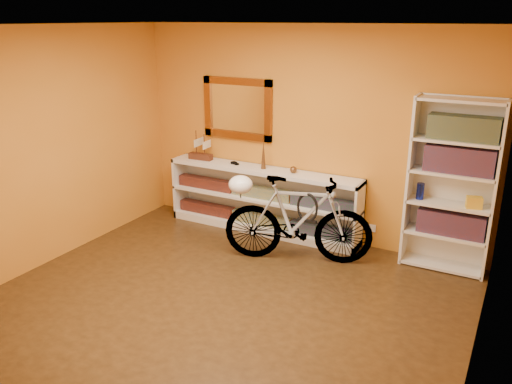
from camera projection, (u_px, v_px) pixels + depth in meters
The scene contains 24 objects.
floor at pixel (222, 304), 5.07m from camera, with size 4.50×4.00×0.01m, color #301E0D.
ceiling at pixel (216, 25), 4.23m from camera, with size 4.50×4.00×0.01m, color silver.
back_wall at pixel (306, 135), 6.32m from camera, with size 4.50×0.01×2.60m, color #BF701C.
left_wall at pixel (44, 149), 5.66m from camera, with size 0.01×4.00×2.60m, color #BF701C.
right_wall at pixel (491, 222), 3.64m from camera, with size 0.01×4.00×2.60m, color #BF701C.
gilt_mirror at pixel (237, 109), 6.63m from camera, with size 0.98×0.06×0.78m, color brown.
wall_socket at pixel (372, 228), 6.24m from camera, with size 0.09×0.01×0.09m, color silver.
console_unit at pixel (262, 200), 6.67m from camera, with size 2.60×0.35×0.85m, color silver, non-canonical shape.
cd_row_lower at pixel (262, 219), 6.74m from camera, with size 2.50×0.13×0.14m, color black.
cd_row_upper at pixel (262, 193), 6.62m from camera, with size 2.50×0.13×0.14m, color navy.
model_ship at pixel (200, 145), 6.89m from camera, with size 0.33×0.12×0.39m, color #3D1C11, non-canonical shape.
toy_car at pixel (235, 164), 6.72m from camera, with size 0.00×0.00×0.00m, color black.
bronze_ornament at pixel (263, 155), 6.47m from camera, with size 0.06×0.06×0.36m, color brown.
decorative_orb at pixel (293, 170), 6.33m from camera, with size 0.09×0.09×0.09m, color brown.
bookcase at pixel (451, 187), 5.51m from camera, with size 0.90×0.30×1.90m, color silver, non-canonical shape.
book_row_a at pixel (451, 223), 5.62m from camera, with size 0.70×0.22×0.26m, color maroon.
book_row_b at pixel (460, 160), 5.39m from camera, with size 0.70×0.22×0.28m, color maroon.
book_row_c at pixel (464, 128), 5.29m from camera, with size 0.70×0.22×0.25m, color #16384F.
travel_mug at pixel (420, 191), 5.66m from camera, with size 0.08×0.08×0.18m, color navy.
red_tin at pixel (439, 127), 5.43m from camera, with size 0.16×0.16×0.20m, color maroon.
yellow_bag at pixel (474, 203), 5.41m from camera, with size 0.16×0.10×0.12m, color gold.
bicycle at pixel (298, 220), 5.82m from camera, with size 1.71×0.44×1.01m, color silver.
helmet at pixel (241, 185), 5.79m from camera, with size 0.28×0.26×0.21m, color white.
u_lock at pixel (307, 208), 5.76m from camera, with size 0.25×0.25×0.03m, color black.
Camera 1 is at (2.39, -3.76, 2.66)m, focal length 36.34 mm.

